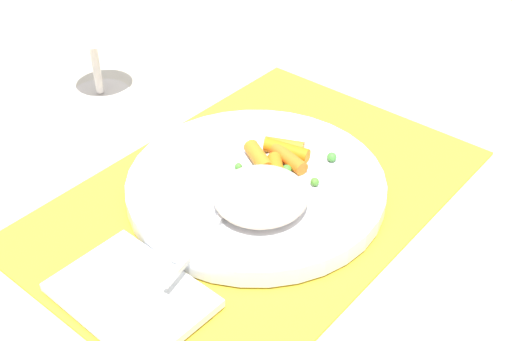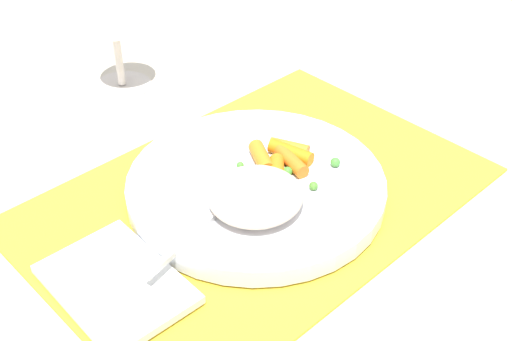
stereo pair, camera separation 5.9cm
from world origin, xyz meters
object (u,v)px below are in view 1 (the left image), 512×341
at_px(plate, 256,186).
at_px(wine_glass, 87,9).
at_px(napkin, 132,295).
at_px(carrot_portion, 279,158).
at_px(fork, 236,200).
at_px(rice_mound, 261,196).

relative_size(plate, wine_glass, 1.61).
bearing_deg(wine_glass, napkin, -125.28).
height_order(carrot_portion, wine_glass, wine_glass).
distance_m(fork, napkin, 0.14).
relative_size(plate, rice_mound, 2.87).
xyz_separation_m(plate, rice_mound, (-0.03, -0.03, 0.02)).
xyz_separation_m(rice_mound, wine_glass, (0.06, 0.31, 0.07)).
bearing_deg(fork, napkin, -179.66).
height_order(carrot_portion, fork, carrot_portion).
height_order(fork, wine_glass, wine_glass).
height_order(rice_mound, napkin, rice_mound).
distance_m(wine_glass, napkin, 0.37).
relative_size(fork, wine_glass, 1.24).
relative_size(carrot_portion, fork, 0.42).
bearing_deg(wine_glass, fork, -104.08).
xyz_separation_m(carrot_portion, wine_glass, (-0.00, 0.29, 0.08)).
distance_m(carrot_portion, napkin, 0.21).
bearing_deg(rice_mound, fork, 113.98).
bearing_deg(carrot_portion, rice_mound, -155.51).
bearing_deg(wine_glass, carrot_portion, -89.64).
height_order(fork, napkin, fork).
bearing_deg(napkin, wine_glass, 54.72).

